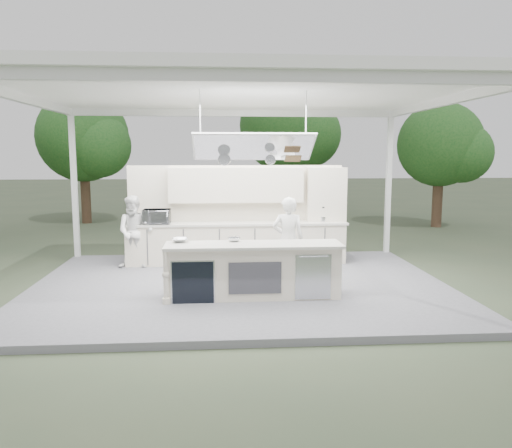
{
  "coord_description": "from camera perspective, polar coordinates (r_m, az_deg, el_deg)",
  "views": [
    {
      "loc": [
        -0.39,
        -9.49,
        2.62
      ],
      "look_at": [
        0.34,
        0.4,
        1.24
      ],
      "focal_mm": 35.0,
      "sensor_mm": 36.0,
      "label": 1
    }
  ],
  "objects": [
    {
      "name": "bowl_large",
      "position": [
        9.0,
        -8.68,
        -1.83
      ],
      "size": [
        0.3,
        0.3,
        0.07
      ],
      "primitive_type": "imported",
      "rotation": [
        0.0,
        0.0,
        0.04
      ],
      "color": "silver",
      "rests_on": "demo_island"
    },
    {
      "name": "ground",
      "position": [
        9.85,
        -1.81,
        -7.48
      ],
      "size": [
        90.0,
        90.0,
        0.0
      ],
      "primitive_type": "plane",
      "color": "#414932",
      "rests_on": "ground"
    },
    {
      "name": "demo_island",
      "position": [
        8.83,
        -0.41,
        -5.3
      ],
      "size": [
        3.1,
        0.79,
        0.95
      ],
      "color": "beige",
      "rests_on": "stage_deck"
    },
    {
      "name": "tent",
      "position": [
        9.55,
        -1.89,
        14.51
      ],
      "size": [
        8.2,
        6.2,
        3.86
      ],
      "color": "white",
      "rests_on": "ground"
    },
    {
      "name": "sous_chef",
      "position": [
        11.32,
        -13.67,
        -0.89
      ],
      "size": [
        0.8,
        0.64,
        1.61
      ],
      "primitive_type": "imported",
      "rotation": [
        0.0,
        0.0,
        -0.04
      ],
      "color": "white",
      "rests_on": "stage_deck"
    },
    {
      "name": "toaster_oven",
      "position": [
        11.41,
        -11.28,
        0.83
      ],
      "size": [
        0.61,
        0.42,
        0.33
      ],
      "primitive_type": "imported",
      "rotation": [
        0.0,
        0.0,
        -0.02
      ],
      "color": "#B3B5BA",
      "rests_on": "back_counter"
    },
    {
      "name": "head_chef",
      "position": [
        9.78,
        3.69,
        -1.81
      ],
      "size": [
        0.67,
        0.49,
        1.69
      ],
      "primitive_type": "imported",
      "rotation": [
        0.0,
        0.0,
        3.0
      ],
      "color": "white",
      "rests_on": "stage_deck"
    },
    {
      "name": "back_counter",
      "position": [
        11.57,
        -2.22,
        -2.12
      ],
      "size": [
        5.08,
        0.72,
        0.95
      ],
      "color": "beige",
      "rests_on": "stage_deck"
    },
    {
      "name": "bowl_small",
      "position": [
        8.97,
        -2.52,
        -1.78
      ],
      "size": [
        0.27,
        0.27,
        0.07
      ],
      "primitive_type": "imported",
      "rotation": [
        0.0,
        0.0,
        0.23
      ],
      "color": "silver",
      "rests_on": "demo_island"
    },
    {
      "name": "back_wall_unit",
      "position": [
        11.68,
        -0.1,
        2.82
      ],
      "size": [
        5.05,
        0.48,
        2.25
      ],
      "color": "beige",
      "rests_on": "stage_deck"
    },
    {
      "name": "stage_deck",
      "position": [
        9.84,
        -1.81,
        -7.14
      ],
      "size": [
        8.0,
        6.0,
        0.12
      ],
      "primitive_type": "cube",
      "color": "slate",
      "rests_on": "ground"
    },
    {
      "name": "tree_cluster",
      "position": [
        19.28,
        -3.59,
        9.92
      ],
      "size": [
        19.55,
        9.4,
        5.85
      ],
      "color": "brown",
      "rests_on": "ground"
    }
  ]
}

